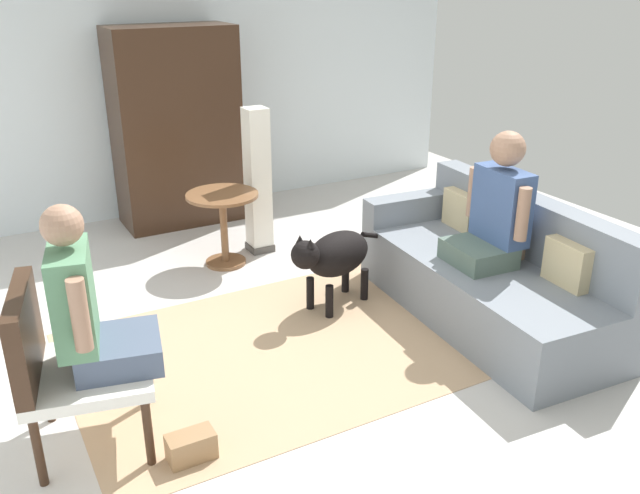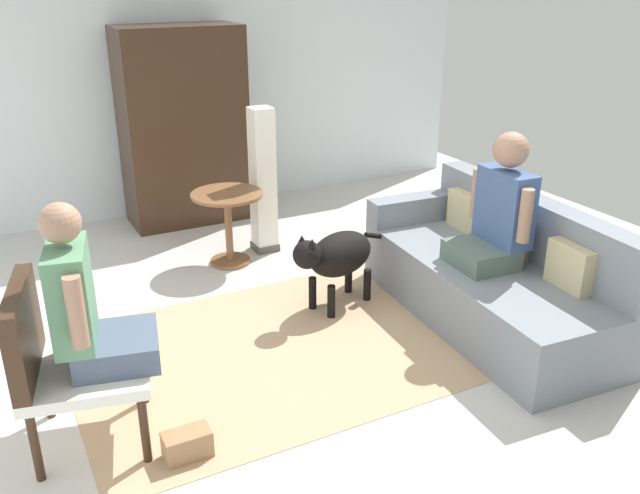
{
  "view_description": "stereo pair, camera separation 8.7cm",
  "coord_description": "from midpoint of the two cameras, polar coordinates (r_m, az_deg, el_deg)",
  "views": [
    {
      "loc": [
        -1.87,
        -3.35,
        2.26
      ],
      "look_at": [
        -0.12,
        -0.17,
        0.76
      ],
      "focal_mm": 37.92,
      "sensor_mm": 36.0,
      "label": 1
    },
    {
      "loc": [
        -1.79,
        -3.39,
        2.26
      ],
      "look_at": [
        -0.12,
        -0.17,
        0.76
      ],
      "focal_mm": 37.92,
      "sensor_mm": 36.0,
      "label": 2
    }
  ],
  "objects": [
    {
      "name": "ground_plane",
      "position": [
        4.45,
        0.87,
        -8.02
      ],
      "size": [
        7.28,
        7.28,
        0.0
      ],
      "primitive_type": "plane",
      "color": "beige"
    },
    {
      "name": "back_wall",
      "position": [
        6.79,
        -11.94,
        13.73
      ],
      "size": [
        6.33,
        0.12,
        2.56
      ],
      "primitive_type": "cube",
      "color": "silver",
      "rests_on": "ground"
    },
    {
      "name": "area_rug",
      "position": [
        4.5,
        0.8,
        -7.63
      ],
      "size": [
        3.18,
        1.82,
        0.01
      ],
      "primitive_type": "cube",
      "color": "tan",
      "rests_on": "ground"
    },
    {
      "name": "couch",
      "position": [
        4.79,
        14.87,
        -2.45
      ],
      "size": [
        0.98,
        2.06,
        0.84
      ],
      "color": "slate",
      "rests_on": "ground"
    },
    {
      "name": "armchair",
      "position": [
        3.55,
        -20.54,
        -8.52
      ],
      "size": [
        0.71,
        0.72,
        0.89
      ],
      "color": "#382316",
      "rests_on": "ground"
    },
    {
      "name": "person_on_couch",
      "position": [
        4.56,
        15.36,
        2.87
      ],
      "size": [
        0.47,
        0.58,
        0.88
      ],
      "color": "#4E6358"
    },
    {
      "name": "person_on_armchair",
      "position": [
        3.41,
        -18.45,
        -4.7
      ],
      "size": [
        0.54,
        0.54,
        0.84
      ],
      "color": "#4A566E"
    },
    {
      "name": "round_end_table",
      "position": [
        5.49,
        -7.32,
        2.59
      ],
      "size": [
        0.58,
        0.58,
        0.61
      ],
      "color": "brown",
      "rests_on": "ground"
    },
    {
      "name": "dog",
      "position": [
        4.73,
        1.95,
        -0.72
      ],
      "size": [
        0.84,
        0.46,
        0.62
      ],
      "color": "black",
      "rests_on": "ground"
    },
    {
      "name": "column_lamp",
      "position": [
        5.67,
        -4.4,
        5.49
      ],
      "size": [
        0.2,
        0.2,
        1.23
      ],
      "color": "#4C4742",
      "rests_on": "ground"
    },
    {
      "name": "armoire_cabinet",
      "position": [
        6.46,
        -11.06,
        9.93
      ],
      "size": [
        1.1,
        0.56,
        1.8
      ],
      "primitive_type": "cube",
      "color": "#382316",
      "rests_on": "ground"
    },
    {
      "name": "handbag",
      "position": [
        3.54,
        -10.41,
        -16.1
      ],
      "size": [
        0.24,
        0.13,
        0.15
      ],
      "primitive_type": "cube",
      "color": "#99724C",
      "rests_on": "ground"
    }
  ]
}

